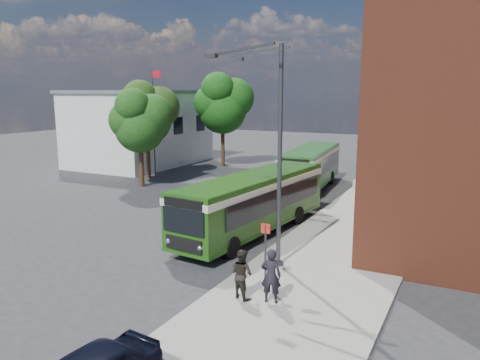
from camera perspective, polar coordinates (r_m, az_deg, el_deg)
The scene contains 14 objects.
ground at distance 23.72m, azimuth -5.21°, elevation -6.98°, with size 120.00×120.00×0.00m, color #2C2C2F.
pavement at distance 28.44m, azimuth 15.85°, elevation -4.18°, with size 6.00×48.00×0.15m, color gray.
kerb_line at distance 29.17m, azimuth 9.95°, elevation -3.70°, with size 0.12×48.00×0.01m, color beige.
white_building at distance 47.91m, azimuth -12.03°, elevation 6.29°, with size 9.40×13.40×7.30m.
flagpole at distance 40.47m, azimuth -10.44°, elevation 7.38°, with size 0.95×0.10×9.00m.
street_lamp at distance 18.71m, azimuth 3.84°, elevation 3.30°, with size 2.96×2.38×9.00m.
bus_stop_sign at distance 17.20m, azimuth 3.12°, elevation -8.62°, with size 0.35×0.08×2.52m.
bus_front at distance 23.87m, azimuth 1.68°, elevation -2.26°, with size 3.69×11.44×3.02m.
bus_rear at distance 35.49m, azimuth 8.65°, elevation 1.93°, with size 3.59×10.27×3.02m.
pedestrian_a at distance 16.11m, azimuth 3.80°, elevation -11.57°, with size 0.69×0.45×1.89m, color black.
pedestrian_b at distance 16.44m, azimuth 0.22°, elevation -11.35°, with size 0.85×0.66×1.75m, color black.
tree_left at distance 36.07m, azimuth -12.12°, elevation 7.12°, with size 4.42×4.21×7.47m.
tree_mid at distance 39.67m, azimuth -11.31°, elevation 8.11°, with size 4.81×4.58×8.13m.
tree_right at distance 45.27m, azimuth -2.09°, elevation 9.38°, with size 5.34×5.07×9.01m.
Camera 1 is at (12.18, -19.04, 7.22)m, focal length 35.00 mm.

